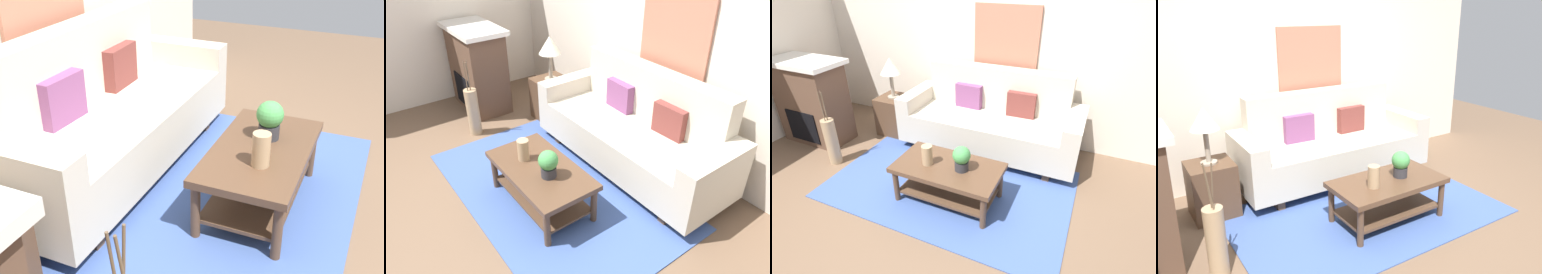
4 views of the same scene
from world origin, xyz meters
The scene contains 16 objects.
ground_plane centered at (0.00, 0.00, 0.00)m, with size 9.54×9.54×0.00m, color brown.
wall_back centered at (0.00, 1.97, 1.35)m, with size 5.54×0.10×2.70m, color beige.
area_rug centered at (0.00, 0.50, 0.01)m, with size 2.70×1.70×0.01m, color #3D5693.
couch centered at (0.14, 1.44, 0.43)m, with size 2.31×0.84×1.08m.
throw_pillow_plum centered at (-0.23, 1.56, 0.68)m, with size 0.36×0.12×0.32m, color #7A4270.
throw_pillow_maroon centered at (0.50, 1.56, 0.68)m, with size 0.36×0.12×0.32m, color brown.
coffee_table centered at (0.10, 0.28, 0.31)m, with size 1.10×0.60×0.43m.
tabletop_vase centered at (-0.11, 0.23, 0.54)m, with size 0.11×0.11×0.21m, color tan.
potted_plant_tabletop centered at (0.25, 0.28, 0.57)m, with size 0.18×0.18×0.26m.
side_table centered at (-1.32, 1.33, 0.28)m, with size 0.44×0.44×0.56m, color #513826.
table_lamp centered at (-1.32, 1.33, 0.99)m, with size 0.28×0.28×0.57m.
floor_vase centered at (-1.54, 0.31, 0.30)m, with size 0.15×0.15×0.60m, color tan.
floor_vase_branch_a centered at (-1.52, 0.31, 0.78)m, with size 0.01×0.01×0.36m, color brown.
floor_vase_branch_b centered at (-1.55, 0.33, 0.78)m, with size 0.01×0.01×0.36m, color brown.
floor_vase_branch_c centered at (-1.55, 0.29, 0.78)m, with size 0.01×0.01×0.36m, color brown.
framed_painting centered at (0.14, 1.90, 1.41)m, with size 0.86×0.03×0.81m, color #B77056.
Camera 4 is at (-2.07, -2.38, 2.01)m, focal length 36.03 mm.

